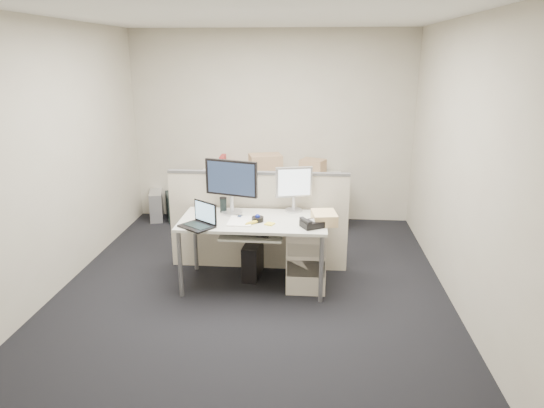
# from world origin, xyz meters

# --- Properties ---
(floor) EXTENTS (4.00, 4.50, 0.01)m
(floor) POSITION_xyz_m (0.00, 0.00, -0.01)
(floor) COLOR black
(floor) RESTS_ON ground
(ceiling) EXTENTS (4.00, 4.50, 0.01)m
(ceiling) POSITION_xyz_m (0.00, 0.00, 2.70)
(ceiling) COLOR white
(ceiling) RESTS_ON ground
(wall_back) EXTENTS (4.00, 0.02, 2.70)m
(wall_back) POSITION_xyz_m (0.00, 2.25, 1.35)
(wall_back) COLOR #B9B3A0
(wall_back) RESTS_ON ground
(wall_front) EXTENTS (4.00, 0.02, 2.70)m
(wall_front) POSITION_xyz_m (0.00, -2.25, 1.35)
(wall_front) COLOR #B9B3A0
(wall_front) RESTS_ON ground
(wall_left) EXTENTS (0.02, 4.50, 2.70)m
(wall_left) POSITION_xyz_m (-2.00, 0.00, 1.35)
(wall_left) COLOR #B9B3A0
(wall_left) RESTS_ON ground
(wall_right) EXTENTS (0.02, 4.50, 2.70)m
(wall_right) POSITION_xyz_m (2.00, 0.00, 1.35)
(wall_right) COLOR #B9B3A0
(wall_right) RESTS_ON ground
(desk) EXTENTS (1.50, 0.75, 0.73)m
(desk) POSITION_xyz_m (0.00, 0.00, 0.66)
(desk) COLOR silver
(desk) RESTS_ON floor
(keyboard_tray) EXTENTS (0.62, 0.32, 0.02)m
(keyboard_tray) POSITION_xyz_m (0.00, -0.18, 0.62)
(keyboard_tray) COLOR silver
(keyboard_tray) RESTS_ON desk
(drawer_pedestal) EXTENTS (0.40, 0.55, 0.65)m
(drawer_pedestal) POSITION_xyz_m (0.55, 0.05, 0.33)
(drawer_pedestal) COLOR beige
(drawer_pedestal) RESTS_ON floor
(cubicle_partition) EXTENTS (2.00, 0.06, 1.10)m
(cubicle_partition) POSITION_xyz_m (0.00, 0.45, 0.55)
(cubicle_partition) COLOR beige
(cubicle_partition) RESTS_ON floor
(back_counter) EXTENTS (2.00, 0.60, 0.72)m
(back_counter) POSITION_xyz_m (0.00, 1.93, 0.36)
(back_counter) COLOR beige
(back_counter) RESTS_ON floor
(monitor_main) EXTENTS (0.62, 0.38, 0.58)m
(monitor_main) POSITION_xyz_m (-0.25, 0.18, 1.02)
(monitor_main) COLOR black
(monitor_main) RESTS_ON desk
(monitor_small) EXTENTS (0.43, 0.28, 0.48)m
(monitor_small) POSITION_xyz_m (0.40, 0.32, 0.97)
(monitor_small) COLOR #B7B7BC
(monitor_small) RESTS_ON desk
(laptop) EXTENTS (0.40, 0.38, 0.24)m
(laptop) POSITION_xyz_m (-0.52, -0.28, 0.85)
(laptop) COLOR black
(laptop) RESTS_ON desk
(trackball) EXTENTS (0.14, 0.14, 0.05)m
(trackball) POSITION_xyz_m (0.05, -0.05, 0.75)
(trackball) COLOR black
(trackball) RESTS_ON desk
(desk_phone) EXTENTS (0.25, 0.24, 0.06)m
(desk_phone) POSITION_xyz_m (0.60, -0.18, 0.76)
(desk_phone) COLOR black
(desk_phone) RESTS_ON desk
(paper_stack) EXTENTS (0.24, 0.31, 0.01)m
(paper_stack) POSITION_xyz_m (-0.12, -0.08, 0.74)
(paper_stack) COLOR white
(paper_stack) RESTS_ON desk
(sticky_pad) EXTENTS (0.11, 0.11, 0.01)m
(sticky_pad) POSITION_xyz_m (0.18, -0.14, 0.74)
(sticky_pad) COLOR yellow
(sticky_pad) RESTS_ON desk
(travel_mug) EXTENTS (0.07, 0.07, 0.15)m
(travel_mug) POSITION_xyz_m (-0.35, 0.22, 0.81)
(travel_mug) COLOR black
(travel_mug) RESTS_ON desk
(banana) EXTENTS (0.14, 0.14, 0.04)m
(banana) POSITION_xyz_m (0.00, -0.15, 0.75)
(banana) COLOR yellow
(banana) RESTS_ON desk
(cellphone) EXTENTS (0.06, 0.10, 0.01)m
(cellphone) POSITION_xyz_m (-0.15, 0.05, 0.74)
(cellphone) COLOR black
(cellphone) RESTS_ON desk
(manila_folders) EXTENTS (0.27, 0.33, 0.11)m
(manila_folders) POSITION_xyz_m (0.72, -0.05, 0.79)
(manila_folders) COLOR #DAB184
(manila_folders) RESTS_ON desk
(keyboard) EXTENTS (0.49, 0.24, 0.03)m
(keyboard) POSITION_xyz_m (-0.05, -0.14, 0.64)
(keyboard) COLOR black
(keyboard) RESTS_ON keyboard_tray
(pc_tower_desk) EXTENTS (0.20, 0.43, 0.39)m
(pc_tower_desk) POSITION_xyz_m (-0.04, 0.20, 0.19)
(pc_tower_desk) COLOR black
(pc_tower_desk) RESTS_ON floor
(pc_tower_spare_dark) EXTENTS (0.32, 0.45, 0.39)m
(pc_tower_spare_dark) POSITION_xyz_m (-1.45, 2.03, 0.20)
(pc_tower_spare_dark) COLOR black
(pc_tower_spare_dark) RESTS_ON floor
(pc_tower_spare_silver) EXTENTS (0.29, 0.48, 0.42)m
(pc_tower_spare_silver) POSITION_xyz_m (-1.70, 2.03, 0.21)
(pc_tower_spare_silver) COLOR #B7B7BC
(pc_tower_spare_silver) RESTS_ON floor
(cardboard_box_left) EXTENTS (0.50, 0.43, 0.32)m
(cardboard_box_left) POSITION_xyz_m (-0.05, 1.83, 0.88)
(cardboard_box_left) COLOR tan
(cardboard_box_left) RESTS_ON back_counter
(cardboard_box_right) EXTENTS (0.39, 0.35, 0.23)m
(cardboard_box_right) POSITION_xyz_m (0.60, 1.98, 0.84)
(cardboard_box_right) COLOR tan
(cardboard_box_right) RESTS_ON back_counter
(red_binder) EXTENTS (0.08, 0.28, 0.26)m
(red_binder) POSITION_xyz_m (-0.68, 2.03, 0.85)
(red_binder) COLOR #A72828
(red_binder) RESTS_ON back_counter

